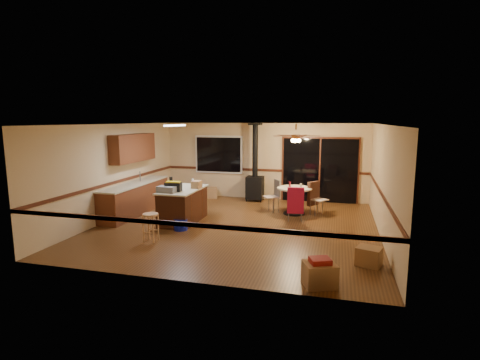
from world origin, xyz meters
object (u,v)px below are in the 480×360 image
(box_corner_a, at_px, (320,274))
(toolbox_black, at_px, (173,187))
(box_under_window, at_px, (211,193))
(bar_stool, at_px, (151,227))
(toolbox_grey, at_px, (167,189))
(kitchen_island, at_px, (183,205))
(blue_bucket, at_px, (181,224))
(box_corner_b, at_px, (369,256))
(chair_right, at_px, (314,194))
(dining_table, at_px, (294,196))
(chair_left, at_px, (274,192))
(wood_stove, at_px, (255,179))
(chair_near, at_px, (295,200))

(box_corner_a, bearing_deg, toolbox_black, 144.78)
(box_under_window, bearing_deg, bar_stool, -87.20)
(bar_stool, bearing_deg, toolbox_grey, 96.55)
(kitchen_island, relative_size, blue_bucket, 5.02)
(bar_stool, bearing_deg, box_corner_a, -20.23)
(toolbox_black, bearing_deg, box_corner_b, -18.60)
(toolbox_black, xyz_separation_m, chair_right, (3.43, 2.12, -0.42))
(bar_stool, distance_m, box_corner_b, 4.67)
(bar_stool, relative_size, dining_table, 0.63)
(kitchen_island, distance_m, chair_right, 3.77)
(toolbox_grey, height_order, chair_left, toolbox_grey)
(chair_left, bearing_deg, box_corner_b, -56.84)
(toolbox_black, bearing_deg, toolbox_grey, -122.80)
(toolbox_black, relative_size, box_corner_a, 0.80)
(kitchen_island, xyz_separation_m, toolbox_grey, (-0.19, -0.54, 0.52))
(kitchen_island, distance_m, bar_stool, 1.69)
(chair_right, distance_m, box_corner_a, 4.86)
(toolbox_grey, bearing_deg, kitchen_island, 70.47)
(dining_table, relative_size, chair_right, 1.43)
(blue_bucket, distance_m, box_corner_b, 4.52)
(bar_stool, xyz_separation_m, chair_right, (3.40, 3.42, 0.28))
(toolbox_black, height_order, box_corner_b, toolbox_black)
(wood_stove, xyz_separation_m, chair_right, (2.04, -1.31, -0.13))
(kitchen_island, relative_size, box_corner_a, 3.28)
(blue_bucket, bearing_deg, chair_right, 38.64)
(toolbox_black, height_order, box_under_window, toolbox_black)
(dining_table, bearing_deg, kitchen_island, -150.37)
(chair_left, bearing_deg, kitchen_island, -141.32)
(blue_bucket, distance_m, chair_near, 3.07)
(kitchen_island, xyz_separation_m, bar_stool, (-0.06, -1.68, -0.14))
(box_under_window, bearing_deg, chair_right, -20.49)
(wood_stove, distance_m, box_under_window, 1.69)
(toolbox_grey, bearing_deg, toolbox_black, 57.20)
(toolbox_grey, xyz_separation_m, box_under_window, (-0.10, 3.64, -0.79))
(dining_table, distance_m, chair_near, 0.89)
(kitchen_island, bearing_deg, chair_right, 27.53)
(toolbox_black, distance_m, bar_stool, 1.48)
(wood_stove, relative_size, toolbox_black, 6.15)
(box_corner_a, bearing_deg, chair_right, 94.79)
(chair_right, xyz_separation_m, box_corner_b, (1.26, -3.70, -0.42))
(blue_bucket, xyz_separation_m, chair_right, (3.10, 2.47, 0.46))
(blue_bucket, bearing_deg, chair_left, 52.02)
(kitchen_island, distance_m, toolbox_black, 0.68)
(blue_bucket, relative_size, box_under_window, 0.74)
(kitchen_island, xyz_separation_m, box_under_window, (-0.30, 3.10, -0.27))
(dining_table, bearing_deg, wood_stove, 135.57)
(chair_left, relative_size, chair_near, 0.80)
(box_under_window, bearing_deg, wood_stove, -1.79)
(wood_stove, xyz_separation_m, box_corner_a, (2.44, -6.14, -0.53))
(kitchen_island, bearing_deg, blue_bucket, -71.55)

